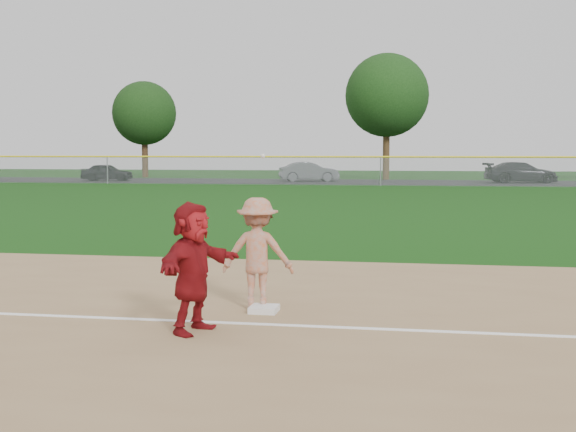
% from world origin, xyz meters
% --- Properties ---
extents(ground, '(160.00, 160.00, 0.00)m').
position_xyz_m(ground, '(0.00, 0.00, 0.00)').
color(ground, '#103C0B').
rests_on(ground, ground).
extents(foul_line, '(60.00, 0.10, 0.01)m').
position_xyz_m(foul_line, '(0.00, -0.80, 0.03)').
color(foul_line, white).
rests_on(foul_line, infield_dirt).
extents(parking_asphalt, '(120.00, 10.00, 0.01)m').
position_xyz_m(parking_asphalt, '(0.00, 46.00, 0.01)').
color(parking_asphalt, black).
rests_on(parking_asphalt, ground).
extents(first_base, '(0.41, 0.41, 0.09)m').
position_xyz_m(first_base, '(-0.10, -0.04, 0.07)').
color(first_base, white).
rests_on(first_base, infield_dirt).
extents(base_runner, '(0.99, 1.66, 1.71)m').
position_xyz_m(base_runner, '(-0.77, -1.34, 0.87)').
color(base_runner, maroon).
rests_on(base_runner, infield_dirt).
extents(car_left, '(4.23, 2.12, 1.38)m').
position_xyz_m(car_left, '(-22.09, 44.73, 0.70)').
color(car_left, black).
rests_on(car_left, parking_asphalt).
extents(car_mid, '(4.94, 2.91, 1.54)m').
position_xyz_m(car_mid, '(-5.87, 46.25, 0.78)').
color(car_mid, '#525459').
rests_on(car_mid, parking_asphalt).
extents(car_right, '(5.72, 3.13, 1.57)m').
position_xyz_m(car_right, '(10.26, 46.23, 0.80)').
color(car_right, black).
rests_on(car_right, parking_asphalt).
extents(first_base_play, '(1.11, 0.68, 2.32)m').
position_xyz_m(first_base_play, '(-0.24, 0.20, 0.85)').
color(first_base_play, '#99999B').
rests_on(first_base_play, infield_dirt).
extents(outfield_fence, '(110.00, 0.12, 110.00)m').
position_xyz_m(outfield_fence, '(0.00, 40.00, 1.96)').
color(outfield_fence, '#999EA0').
rests_on(outfield_fence, ground).
extents(tree_1, '(5.80, 5.80, 8.75)m').
position_xyz_m(tree_1, '(-22.00, 53.00, 5.83)').
color(tree_1, '#3A2415').
rests_on(tree_1, ground).
extents(tree_2, '(7.00, 7.00, 10.58)m').
position_xyz_m(tree_2, '(0.00, 51.50, 7.06)').
color(tree_2, '#3E2C16').
rests_on(tree_2, ground).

